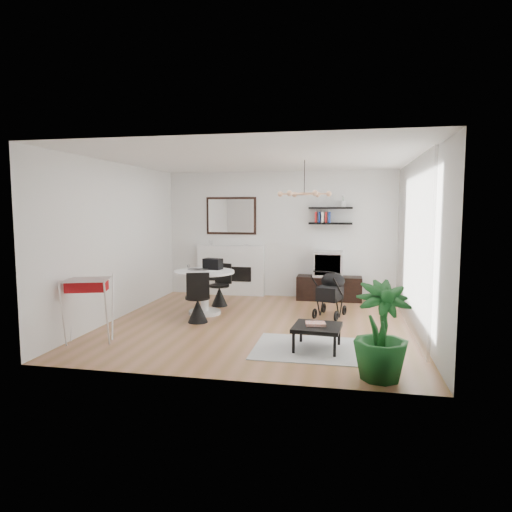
% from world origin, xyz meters
% --- Properties ---
extents(floor, '(5.00, 5.00, 0.00)m').
position_xyz_m(floor, '(0.00, 0.00, 0.00)').
color(floor, olive).
rests_on(floor, ground).
extents(ceiling, '(5.00, 5.00, 0.00)m').
position_xyz_m(ceiling, '(0.00, 0.00, 2.70)').
color(ceiling, white).
rests_on(ceiling, wall_back).
extents(wall_back, '(5.00, 0.00, 5.00)m').
position_xyz_m(wall_back, '(0.00, 2.50, 1.35)').
color(wall_back, white).
rests_on(wall_back, floor).
extents(wall_left, '(0.00, 5.00, 5.00)m').
position_xyz_m(wall_left, '(-2.50, 0.00, 1.35)').
color(wall_left, white).
rests_on(wall_left, floor).
extents(wall_right, '(0.00, 5.00, 5.00)m').
position_xyz_m(wall_right, '(2.50, 0.00, 1.35)').
color(wall_right, white).
rests_on(wall_right, floor).
extents(sheer_curtain, '(0.04, 3.60, 2.60)m').
position_xyz_m(sheer_curtain, '(2.40, 0.20, 1.35)').
color(sheer_curtain, white).
rests_on(sheer_curtain, wall_right).
extents(fireplace, '(1.50, 0.17, 2.16)m').
position_xyz_m(fireplace, '(-1.10, 2.42, 0.69)').
color(fireplace, white).
rests_on(fireplace, floor).
extents(shelf_lower, '(0.90, 0.25, 0.04)m').
position_xyz_m(shelf_lower, '(1.06, 2.37, 1.60)').
color(shelf_lower, black).
rests_on(shelf_lower, wall_back).
extents(shelf_upper, '(0.90, 0.25, 0.04)m').
position_xyz_m(shelf_upper, '(1.06, 2.37, 1.92)').
color(shelf_upper, black).
rests_on(shelf_upper, wall_back).
extents(pendant_lamp, '(0.90, 0.90, 0.10)m').
position_xyz_m(pendant_lamp, '(0.70, 0.30, 2.15)').
color(pendant_lamp, tan).
rests_on(pendant_lamp, ceiling).
extents(tv_console, '(1.33, 0.47, 0.50)m').
position_xyz_m(tv_console, '(1.06, 2.26, 0.25)').
color(tv_console, black).
rests_on(tv_console, floor).
extents(crt_tv, '(0.61, 0.53, 0.53)m').
position_xyz_m(crt_tv, '(1.03, 2.25, 0.77)').
color(crt_tv, silver).
rests_on(crt_tv, tv_console).
extents(dining_table, '(1.08, 1.08, 0.79)m').
position_xyz_m(dining_table, '(-1.11, 0.54, 0.52)').
color(dining_table, white).
rests_on(dining_table, floor).
extents(laptop, '(0.40, 0.31, 0.03)m').
position_xyz_m(laptop, '(-1.23, 0.53, 0.81)').
color(laptop, black).
rests_on(laptop, dining_table).
extents(black_bag, '(0.37, 0.27, 0.20)m').
position_xyz_m(black_bag, '(-1.02, 0.77, 0.89)').
color(black_bag, black).
rests_on(black_bag, dining_table).
extents(newspaper, '(0.33, 0.28, 0.01)m').
position_xyz_m(newspaper, '(-0.90, 0.43, 0.80)').
color(newspaper, white).
rests_on(newspaper, dining_table).
extents(drinking_glass, '(0.05, 0.05, 0.09)m').
position_xyz_m(drinking_glass, '(-1.45, 0.66, 0.84)').
color(drinking_glass, white).
rests_on(drinking_glass, dining_table).
extents(chair_far, '(0.41, 0.42, 0.83)m').
position_xyz_m(chair_far, '(-1.03, 1.26, 0.26)').
color(chair_far, black).
rests_on(chair_far, floor).
extents(chair_near, '(0.46, 0.47, 0.87)m').
position_xyz_m(chair_near, '(-1.03, -0.09, 0.27)').
color(chair_near, black).
rests_on(chair_near, floor).
extents(drying_rack, '(0.78, 0.75, 0.93)m').
position_xyz_m(drying_rack, '(-2.18, -1.49, 0.49)').
color(drying_rack, white).
rests_on(drying_rack, floor).
extents(stroller, '(0.60, 0.78, 0.87)m').
position_xyz_m(stroller, '(1.14, 0.84, 0.37)').
color(stroller, black).
rests_on(stroller, floor).
extents(rug, '(1.73, 1.25, 0.01)m').
position_xyz_m(rug, '(1.04, -1.17, 0.01)').
color(rug, '#A4A4A4').
rests_on(rug, floor).
extents(coffee_table, '(0.68, 0.68, 0.32)m').
position_xyz_m(coffee_table, '(1.03, -1.18, 0.30)').
color(coffee_table, black).
rests_on(coffee_table, rug).
extents(magazines, '(0.29, 0.25, 0.04)m').
position_xyz_m(magazines, '(1.01, -1.17, 0.35)').
color(magazines, '#DB4E36').
rests_on(magazines, coffee_table).
extents(potted_plant, '(0.78, 0.78, 1.10)m').
position_xyz_m(potted_plant, '(1.80, -2.13, 0.55)').
color(potted_plant, '#185620').
rests_on(potted_plant, floor).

